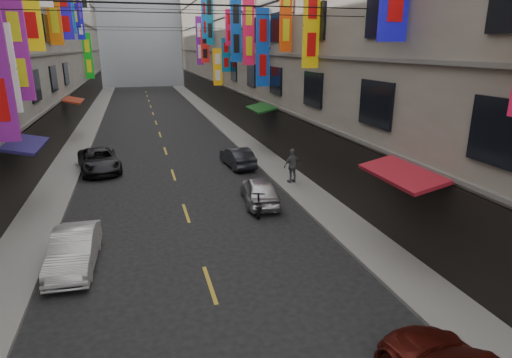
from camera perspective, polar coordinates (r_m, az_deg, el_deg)
sidewalk_left at (r=36.20m, az=-22.23°, el=5.11°), size 2.00×90.00×0.12m
sidewalk_right at (r=36.76m, az=-3.27°, el=6.52°), size 2.00×90.00×0.12m
building_row_right at (r=37.96m, az=5.97°, el=21.09°), size 10.14×90.00×19.00m
haze_block at (r=85.42m, az=-15.36°, el=19.39°), size 18.00×8.00×22.00m
shop_signage at (r=28.42m, az=-13.28°, el=21.42°), size 14.00×55.00×11.98m
street_awnings at (r=19.68m, az=-14.07°, el=5.43°), size 13.99×35.20×0.41m
overhead_cables at (r=23.45m, az=-12.26°, el=21.62°), size 14.00×38.04×1.24m
lane_markings at (r=33.06m, az=-12.36°, el=4.85°), size 0.12×80.20×0.01m
scooter_far_right at (r=18.36m, az=0.45°, el=-3.19°), size 0.78×1.74×1.14m
car_left_mid at (r=15.06m, az=-23.11°, el=-8.71°), size 1.44×3.75×1.22m
car_left_far at (r=26.09m, az=-20.20°, el=2.35°), size 2.81×4.84×1.27m
car_right_mid at (r=19.42m, az=0.49°, el=-1.48°), size 1.89×3.81×1.25m
car_right_far at (r=25.45m, az=-2.50°, el=2.94°), size 1.56×3.65×1.17m
pedestrian_rfar at (r=22.02m, az=4.91°, el=1.79°), size 1.17×0.86×1.79m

